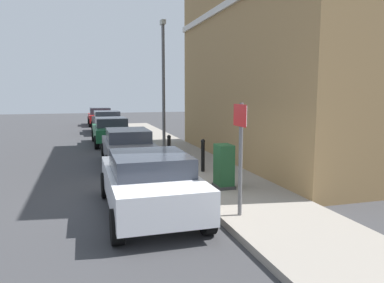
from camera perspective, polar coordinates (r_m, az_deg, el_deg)
name	(u,v)px	position (r m, az deg, el deg)	size (l,w,h in m)	color
ground	(159,196)	(9.74, -5.04, -8.27)	(80.00, 80.00, 0.00)	#38383A
sidewalk	(177,153)	(15.87, -2.33, -1.78)	(2.43, 30.00, 0.15)	gray
corner_building	(311,39)	(15.50, 17.83, 14.78)	(7.15, 11.15, 9.38)	#9E7A4C
car_white	(149,181)	(8.19, -6.63, -6.10)	(1.90, 4.16, 1.36)	silver
car_grey	(128,146)	(13.78, -9.83, -0.67)	(1.80, 3.98, 1.32)	slate
car_green	(111,130)	(19.43, -12.31, 1.69)	(1.88, 4.01, 1.37)	#195933
car_black	(107,121)	(25.15, -12.94, 3.04)	(1.94, 4.39, 1.43)	black
car_red	(100,116)	(30.91, -13.94, 3.80)	(1.91, 4.04, 1.42)	maroon
utility_cabinet	(224,168)	(9.82, 4.92, -4.04)	(0.46, 0.61, 1.15)	#1E4C28
bollard_near_cabinet	(203,154)	(11.78, 1.69, -1.96)	(0.14, 0.14, 1.04)	black
bollard_far_kerb	(169,149)	(12.93, -3.55, -1.11)	(0.14, 0.14, 1.04)	black
street_sign	(240,142)	(7.49, 7.44, -0.11)	(0.08, 0.60, 2.30)	#59595B
lamppost	(163,78)	(17.27, -4.41, 9.71)	(0.20, 0.44, 5.72)	#59595B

